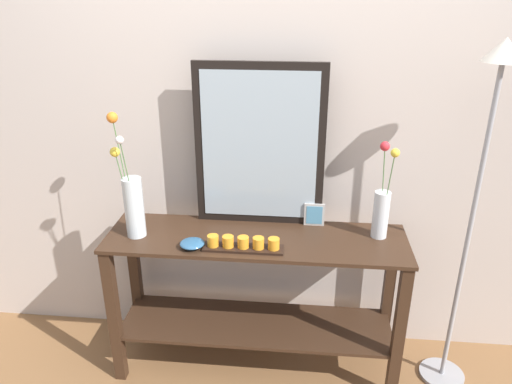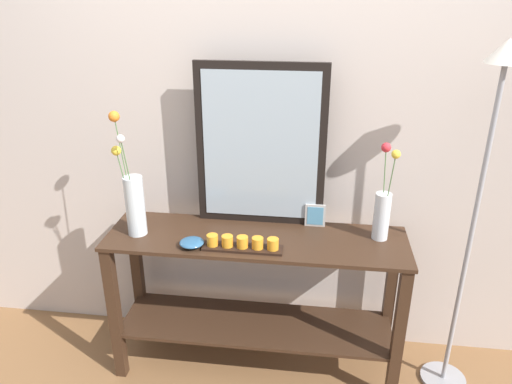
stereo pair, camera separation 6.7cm
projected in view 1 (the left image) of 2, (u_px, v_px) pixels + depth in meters
The scene contains 10 objects.
ground_plane at pixel (256, 364), 2.82m from camera, with size 7.00×6.00×0.02m, color brown.
wall_back at pixel (262, 119), 2.59m from camera, with size 6.40×0.08×2.70m, color beige.
console_table at pixel (256, 286), 2.61m from camera, with size 1.54×0.43×0.82m.
mirror_leaning at pixel (259, 146), 2.49m from camera, with size 0.67×0.03×0.85m.
tall_vase_left at pixel (132, 200), 2.44m from camera, with size 0.15×0.15×0.63m.
vase_right at pixel (382, 208), 2.44m from camera, with size 0.09×0.12×0.50m.
candle_tray at pixel (243, 244), 2.37m from camera, with size 0.39×0.09×0.07m.
picture_frame_small at pixel (314, 215), 2.59m from camera, with size 0.11×0.01×0.12m.
decorative_bowl at pixel (192, 244), 2.39m from camera, with size 0.12×0.12×0.04m.
floor_lamp at pixel (481, 170), 2.24m from camera, with size 0.24×0.24×1.81m.
Camera 1 is at (0.22, -2.18, 2.02)m, focal length 34.35 mm.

